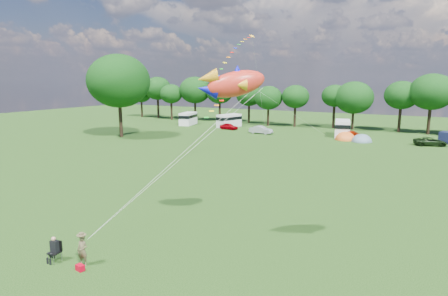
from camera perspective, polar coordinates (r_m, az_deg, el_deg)
The scene contains 18 objects.
ground_plane at distance 24.03m, azimuth -9.35°, elevation -12.52°, with size 180.00×180.00×0.00m, color black.
tree_line at distance 72.91m, azimuth 21.96°, elevation 7.36°, with size 102.98×10.98×10.27m.
big_tree at distance 63.02m, azimuth -15.75°, elevation 9.79°, with size 10.00×10.00×13.28m.
car_a at distance 70.31m, azimuth 0.75°, elevation 3.32°, with size 1.41×3.59×1.20m, color #910008.
car_b at distance 65.14m, azimuth 5.65°, elevation 2.77°, with size 1.42×3.80×1.34m, color #96989D.
car_c at distance 62.47m, azimuth 18.90°, elevation 1.91°, with size 1.83×4.34×1.30m, color #8E1800.
car_d at distance 60.63m, azimuth 28.93°, elevation 0.86°, with size 1.97×4.36×1.19m, color black.
campervan_a at distance 77.92m, azimuth -5.48°, elevation 4.54°, with size 3.31×5.56×2.55m.
campervan_b at distance 73.75m, azimuth 0.77°, elevation 4.25°, with size 3.55×5.57×2.53m.
campervan_c at distance 64.55m, azimuth 17.60°, elevation 2.95°, with size 3.36×5.84×2.69m.
tent_orange at distance 61.36m, azimuth 17.99°, elevation 1.22°, with size 3.20×3.51×2.50m.
tent_greyblue at distance 60.33m, azimuth 20.23°, elevation 0.93°, with size 3.07×3.36×2.29m.
kite_flyer at distance 20.85m, azimuth -20.77°, elevation -14.38°, with size 0.59×0.39×1.61m, color brown.
camp_chair at distance 21.82m, azimuth -24.37°, elevation -13.48°, with size 0.60×0.60×1.36m.
kite_bag at distance 20.66m, azimuth -21.08°, elevation -16.65°, with size 0.42×0.28×0.30m, color #B10016.
fish_kite at distance 20.33m, azimuth 1.00°, elevation 9.77°, with size 3.77×3.02×2.07m.
streamer_kite_a at distance 53.21m, azimuth 2.12°, elevation 14.88°, with size 3.31×5.63×5.77m.
streamer_kite_b at distance 43.52m, azimuth 1.34°, elevation 8.03°, with size 4.29×4.67×3.80m.
Camera 1 is at (13.74, -17.37, 9.32)m, focal length 30.00 mm.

